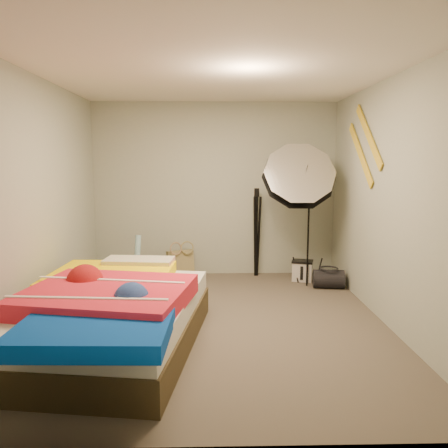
{
  "coord_description": "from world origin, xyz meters",
  "views": [
    {
      "loc": [
        -0.02,
        -4.36,
        1.67
      ],
      "look_at": [
        0.1,
        0.6,
        0.95
      ],
      "focal_mm": 35.0,
      "sensor_mm": 36.0,
      "label": 1
    }
  ],
  "objects_px": {
    "wrapping_roll": "(137,260)",
    "photo_umbrella": "(298,178)",
    "tote_bag": "(180,263)",
    "bed": "(110,315)",
    "camera_tripod": "(256,226)",
    "camera_case": "(302,271)",
    "duffel_bag": "(329,279)"
  },
  "relations": [
    {
      "from": "wrapping_roll",
      "to": "photo_umbrella",
      "type": "relative_size",
      "value": 0.34
    },
    {
      "from": "tote_bag",
      "to": "bed",
      "type": "xyz_separation_m",
      "value": [
        -0.45,
        -2.44,
        0.12
      ]
    },
    {
      "from": "wrapping_roll",
      "to": "camera_tripod",
      "type": "xyz_separation_m",
      "value": [
        1.66,
        0.42,
        0.4
      ]
    },
    {
      "from": "bed",
      "to": "camera_case",
      "type": "bearing_deg",
      "value": 45.0
    },
    {
      "from": "tote_bag",
      "to": "duffel_bag",
      "type": "relative_size",
      "value": 0.96
    },
    {
      "from": "photo_umbrella",
      "to": "camera_tripod",
      "type": "height_order",
      "value": "photo_umbrella"
    },
    {
      "from": "tote_bag",
      "to": "wrapping_roll",
      "type": "xyz_separation_m",
      "value": [
        -0.56,
        -0.39,
        0.15
      ]
    },
    {
      "from": "duffel_bag",
      "to": "camera_tripod",
      "type": "relative_size",
      "value": 0.31
    },
    {
      "from": "bed",
      "to": "tote_bag",
      "type": "bearing_deg",
      "value": 79.67
    },
    {
      "from": "wrapping_roll",
      "to": "photo_umbrella",
      "type": "distance_m",
      "value": 2.42
    },
    {
      "from": "camera_case",
      "to": "bed",
      "type": "relative_size",
      "value": 0.11
    },
    {
      "from": "wrapping_roll",
      "to": "bed",
      "type": "relative_size",
      "value": 0.28
    },
    {
      "from": "tote_bag",
      "to": "camera_tripod",
      "type": "relative_size",
      "value": 0.3
    },
    {
      "from": "camera_tripod",
      "to": "camera_case",
      "type": "bearing_deg",
      "value": -25.7
    },
    {
      "from": "photo_umbrella",
      "to": "camera_tripod",
      "type": "distance_m",
      "value": 1.02
    },
    {
      "from": "duffel_bag",
      "to": "camera_tripod",
      "type": "bearing_deg",
      "value": 151.08
    },
    {
      "from": "wrapping_roll",
      "to": "camera_tripod",
      "type": "height_order",
      "value": "camera_tripod"
    },
    {
      "from": "tote_bag",
      "to": "camera_tripod",
      "type": "distance_m",
      "value": 1.23
    },
    {
      "from": "wrapping_roll",
      "to": "camera_tripod",
      "type": "bearing_deg",
      "value": 14.12
    },
    {
      "from": "camera_case",
      "to": "duffel_bag",
      "type": "height_order",
      "value": "camera_case"
    },
    {
      "from": "wrapping_roll",
      "to": "photo_umbrella",
      "type": "bearing_deg",
      "value": -3.53
    },
    {
      "from": "camera_case",
      "to": "duffel_bag",
      "type": "xyz_separation_m",
      "value": [
        0.28,
        -0.36,
        -0.01
      ]
    },
    {
      "from": "wrapping_roll",
      "to": "camera_case",
      "type": "height_order",
      "value": "wrapping_roll"
    },
    {
      "from": "camera_case",
      "to": "photo_umbrella",
      "type": "bearing_deg",
      "value": -101.88
    },
    {
      "from": "duffel_bag",
      "to": "bed",
      "type": "distance_m",
      "value": 3.05
    },
    {
      "from": "duffel_bag",
      "to": "photo_umbrella",
      "type": "distance_m",
      "value": 1.39
    },
    {
      "from": "wrapping_roll",
      "to": "bed",
      "type": "height_order",
      "value": "wrapping_roll"
    },
    {
      "from": "tote_bag",
      "to": "duffel_bag",
      "type": "distance_m",
      "value": 2.1
    },
    {
      "from": "wrapping_roll",
      "to": "photo_umbrella",
      "type": "height_order",
      "value": "photo_umbrella"
    },
    {
      "from": "bed",
      "to": "camera_tripod",
      "type": "distance_m",
      "value": 2.95
    },
    {
      "from": "wrapping_roll",
      "to": "duffel_bag",
      "type": "bearing_deg",
      "value": -5.43
    },
    {
      "from": "tote_bag",
      "to": "camera_case",
      "type": "xyz_separation_m",
      "value": [
        1.72,
        -0.27,
        -0.06
      ]
    }
  ]
}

